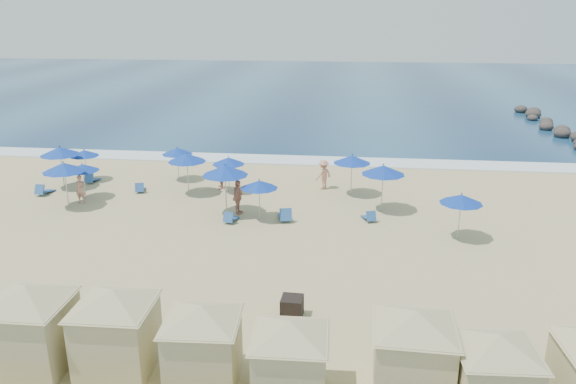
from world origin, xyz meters
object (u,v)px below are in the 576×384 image
object	(u,v)px
umbrella_3	(64,167)
beachgoer_1	(219,175)
umbrella_2	(84,153)
umbrella_7	(228,161)
cabana_1	(115,319)
cabana_3	(290,350)
rock_jetty	(568,135)
umbrella_1	(82,167)
umbrella_9	(352,159)
beachgoer_0	(80,189)
cabana_5	(496,365)
beachgoer_2	(238,197)
umbrella_5	(187,158)
umbrella_11	(461,199)
umbrella_4	(177,151)
umbrella_6	(225,170)
cabana_2	(202,334)
trash_bin	(292,307)
umbrella_0	(60,151)
beachgoer_3	(323,174)
cabana_0	(30,316)
umbrella_10	(383,170)
cabana_4	(414,342)
umbrella_8	(259,184)

from	to	relation	value
umbrella_3	beachgoer_1	world-z (taller)	umbrella_3
umbrella_2	umbrella_7	xyz separation A→B (m)	(9.37, -1.23, 0.11)
cabana_1	cabana_3	bearing A→B (deg)	-8.56
rock_jetty	umbrella_1	distance (m)	37.82
umbrella_9	beachgoer_0	bearing A→B (deg)	-167.82
cabana_1	cabana_5	size ratio (longest dim) A/B	1.09
umbrella_3	beachgoer_2	world-z (taller)	umbrella_3
umbrella_5	umbrella_9	distance (m)	9.43
beachgoer_2	umbrella_11	bearing A→B (deg)	-89.42
cabana_3	umbrella_4	size ratio (longest dim) A/B	1.95
rock_jetty	cabana_5	xyz separation A→B (m)	(-13.83, -34.84, 1.14)
umbrella_6	beachgoer_0	bearing A→B (deg)	174.64
rock_jetty	beachgoer_2	world-z (taller)	beachgoer_2
cabana_5	beachgoer_2	distance (m)	17.30
umbrella_1	beachgoer_1	world-z (taller)	umbrella_1
umbrella_6	beachgoer_1	distance (m)	4.72
umbrella_5	umbrella_6	world-z (taller)	umbrella_6
umbrella_9	beachgoer_2	xyz separation A→B (m)	(-5.86, -3.88, -1.20)
cabana_2	umbrella_11	xyz separation A→B (m)	(9.08, 11.70, 0.42)
cabana_3	umbrella_6	bearing A→B (deg)	109.22
rock_jetty	umbrella_3	world-z (taller)	umbrella_3
trash_bin	umbrella_11	world-z (taller)	umbrella_11
cabana_3	trash_bin	bearing A→B (deg)	95.52
rock_jetty	umbrella_3	size ratio (longest dim) A/B	10.32
umbrella_4	cabana_3	bearing A→B (deg)	-65.00
umbrella_0	beachgoer_0	world-z (taller)	umbrella_0
rock_jetty	beachgoer_3	bearing A→B (deg)	-141.03
cabana_2	umbrella_1	xyz separation A→B (m)	(-10.94, 15.35, 0.27)
cabana_0	umbrella_3	bearing A→B (deg)	113.55
umbrella_1	umbrella_5	distance (m)	5.80
beachgoer_3	cabana_3	bearing A→B (deg)	44.03
cabana_2	beachgoer_1	distance (m)	18.40
cabana_3	umbrella_11	xyz separation A→B (m)	(6.54, 12.16, 0.45)
umbrella_4	umbrella_10	distance (m)	13.14
umbrella_10	beachgoer_1	bearing A→B (deg)	163.49
rock_jetty	beachgoer_0	distance (m)	38.08
cabana_0	beachgoer_2	size ratio (longest dim) A/B	2.55
umbrella_2	beachgoer_0	xyz separation A→B (m)	(1.66, -4.15, -0.98)
rock_jetty	beachgoer_2	xyz separation A→B (m)	(-23.53, -20.52, 0.55)
cabana_4	umbrella_7	bearing A→B (deg)	117.28
cabana_3	umbrella_6	xyz separation A→B (m)	(-4.95, 14.20, 0.86)
trash_bin	beachgoer_3	bearing A→B (deg)	91.57
cabana_0	umbrella_5	size ratio (longest dim) A/B	1.86
cabana_4	umbrella_5	world-z (taller)	cabana_4
umbrella_6	beachgoer_1	size ratio (longest dim) A/B	1.63
umbrella_10	umbrella_11	bearing A→B (deg)	-45.73
cabana_2	umbrella_0	size ratio (longest dim) A/B	1.63
cabana_0	umbrella_6	size ratio (longest dim) A/B	1.70
umbrella_4	umbrella_8	xyz separation A→B (m)	(6.20, -6.29, -0.00)
umbrella_5	beachgoer_1	world-z (taller)	umbrella_5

